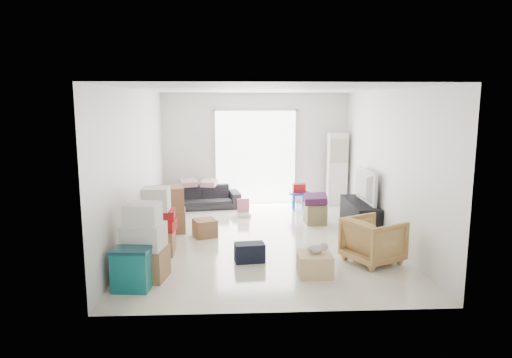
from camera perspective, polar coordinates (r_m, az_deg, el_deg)
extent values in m
cube|color=beige|center=(8.51, 0.90, -8.19)|extent=(4.50, 6.00, 0.24)
cube|color=white|center=(8.11, 0.96, 12.00)|extent=(4.50, 6.00, 0.24)
cube|color=white|center=(11.27, -0.10, 3.86)|extent=(4.50, 0.24, 2.70)
cube|color=white|center=(5.12, 3.20, -3.19)|extent=(4.50, 0.24, 2.70)
cube|color=white|center=(8.37, -15.49, 1.49)|extent=(0.24, 6.00, 2.70)
cube|color=white|center=(8.66, 16.78, 1.69)|extent=(0.24, 6.00, 2.70)
cube|color=white|center=(11.16, -0.07, 2.76)|extent=(2.00, 0.01, 2.30)
cube|color=silver|center=(11.14, -5.21, 2.71)|extent=(0.06, 0.04, 2.30)
cube|color=silver|center=(11.24, 5.04, 2.77)|extent=(0.06, 0.04, 2.30)
cube|color=silver|center=(11.07, -0.07, 8.68)|extent=(2.10, 0.04, 0.06)
cube|color=white|center=(11.13, 10.09, 1.17)|extent=(0.45, 0.30, 1.75)
cube|color=black|center=(9.45, 12.84, -4.28)|extent=(0.45, 1.52, 0.51)
imported|color=black|center=(9.38, 12.91, -2.33)|extent=(0.69, 1.15, 0.15)
imported|color=#242429|center=(10.82, -6.80, -1.82)|extent=(1.84, 0.80, 0.70)
cube|color=#BA8897|center=(10.79, -8.43, 0.31)|extent=(0.45, 0.39, 0.12)
cube|color=#BA8897|center=(10.71, -5.92, 0.28)|extent=(0.39, 0.34, 0.11)
imported|color=tan|center=(7.38, 14.46, -7.17)|extent=(0.98, 1.00, 0.78)
cube|color=#106265|center=(6.44, -15.23, -12.12)|extent=(0.51, 0.37, 0.27)
cube|color=#106265|center=(6.35, -15.34, -9.87)|extent=(0.51, 0.37, 0.27)
cube|color=#0C333D|center=(6.30, -15.40, -8.55)|extent=(0.53, 0.39, 0.04)
cube|color=brown|center=(6.76, -13.70, -10.20)|extent=(0.67, 0.59, 0.45)
cube|color=white|center=(6.63, -13.84, -6.95)|extent=(0.62, 0.54, 0.35)
cube|color=white|center=(6.55, -13.95, -4.23)|extent=(0.49, 0.45, 0.30)
cube|color=brown|center=(7.78, -12.19, -7.68)|extent=(0.56, 0.56, 0.40)
cube|color=red|center=(7.70, -12.27, -5.63)|extent=(0.63, 0.45, 0.18)
cube|color=red|center=(7.66, -12.31, -4.41)|extent=(0.60, 0.42, 0.16)
cube|color=white|center=(7.60, -12.38, -2.45)|extent=(0.42, 0.40, 0.38)
cube|color=brown|center=(9.00, -10.69, -5.16)|extent=(0.64, 0.55, 0.43)
cube|color=brown|center=(8.89, -10.77, -2.40)|extent=(0.61, 0.61, 0.46)
cube|color=brown|center=(8.60, -6.40, -6.10)|extent=(0.50, 0.50, 0.32)
cube|color=black|center=(7.25, -0.80, -9.16)|extent=(0.49, 0.33, 0.30)
cube|color=olive|center=(9.49, 7.41, -4.34)|extent=(0.43, 0.43, 0.41)
cube|color=#522152|center=(9.43, 7.45, -2.70)|extent=(0.50, 0.50, 0.14)
cylinder|color=blue|center=(10.59, 5.39, -1.75)|extent=(0.49, 0.49, 0.04)
cylinder|color=blue|center=(10.77, 5.93, -2.71)|extent=(0.04, 0.04, 0.38)
cylinder|color=blue|center=(10.74, 4.63, -2.73)|extent=(0.04, 0.04, 0.38)
cylinder|color=blue|center=(10.50, 4.80, -3.02)|extent=(0.04, 0.04, 0.38)
cylinder|color=blue|center=(10.53, 6.13, -3.00)|extent=(0.04, 0.04, 0.38)
cube|color=red|center=(10.57, 5.40, -1.11)|extent=(0.28, 0.22, 0.20)
cube|color=silver|center=(10.02, -1.58, -4.52)|extent=(0.33, 0.30, 0.07)
cube|color=pink|center=(10.08, -1.60, -3.33)|extent=(0.27, 0.09, 0.31)
cube|color=tan|center=(6.77, 7.35, -10.50)|extent=(0.50, 0.50, 0.32)
ellipsoid|color=#B2ADA8|center=(6.70, 7.39, -8.70)|extent=(0.23, 0.16, 0.12)
cube|color=red|center=(6.70, 7.39, -8.66)|extent=(0.16, 0.13, 0.03)
sphere|color=#B2ADA8|center=(6.74, 8.48, -8.32)|extent=(0.12, 0.12, 0.12)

